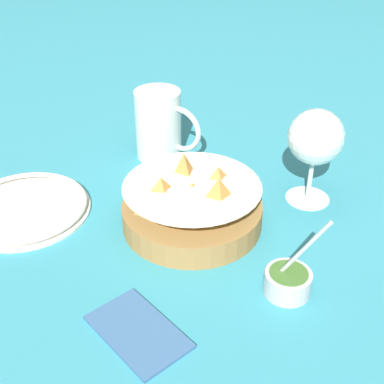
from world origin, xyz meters
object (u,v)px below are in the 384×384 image
food_basket (192,204)px  wine_glass (316,140)px  sauce_cup (288,281)px  beer_mug (159,127)px  side_plate (25,208)px

food_basket → wine_glass: size_ratio=1.34×
food_basket → sauce_cup: bearing=-18.9°
sauce_cup → beer_mug: size_ratio=0.99×
food_basket → sauce_cup: size_ratio=1.63×
sauce_cup → side_plate: 0.41m
food_basket → wine_glass: wine_glass is taller
sauce_cup → side_plate: (-0.40, -0.05, -0.01)m
side_plate → beer_mug: bearing=73.1°
food_basket → beer_mug: 0.21m
food_basket → wine_glass: (0.12, 0.15, 0.07)m
beer_mug → side_plate: size_ratio=0.64×
beer_mug → food_basket: bearing=-43.0°
beer_mug → side_plate: (-0.08, -0.25, -0.05)m
sauce_cup → wine_glass: wine_glass is taller
wine_glass → beer_mug: (-0.27, -0.01, -0.05)m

